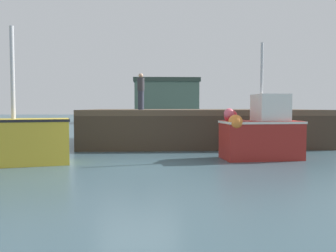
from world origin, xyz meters
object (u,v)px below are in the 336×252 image
fishing_boat_near_left (14,140)px  dockworker (141,91)px  fishing_boat_near_right (261,133)px  rowboat (270,149)px

fishing_boat_near_left → dockworker: (3.94, 5.60, 1.83)m
fishing_boat_near_right → rowboat: (0.79, 1.37, -0.77)m
fishing_boat_near_right → dockworker: (-4.45, 4.67, 1.68)m
rowboat → dockworker: (-5.25, 3.30, 2.44)m
dockworker → fishing_boat_near_right: bearing=-46.4°
fishing_boat_near_right → dockworker: bearing=133.6°
fishing_boat_near_left → fishing_boat_near_right: size_ratio=1.07×
dockworker → fishing_boat_near_left: bearing=-125.2°
fishing_boat_near_right → dockworker: 6.67m
rowboat → fishing_boat_near_right: bearing=-120.0°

